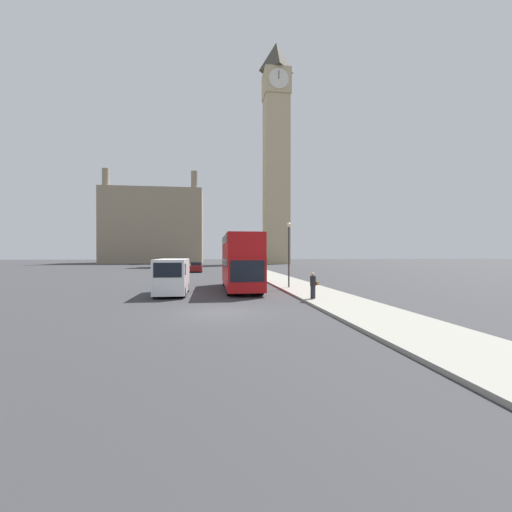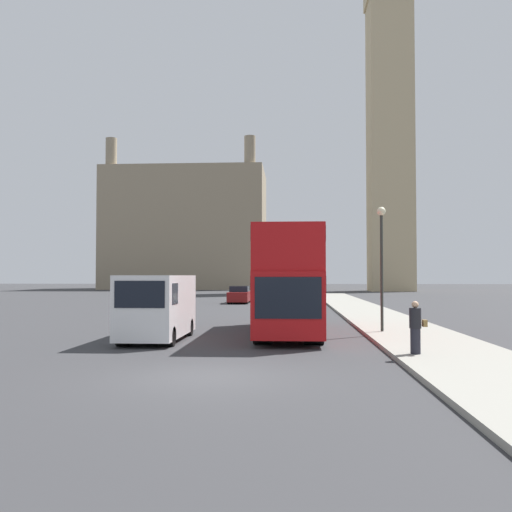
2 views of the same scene
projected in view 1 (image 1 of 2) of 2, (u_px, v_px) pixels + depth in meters
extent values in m
plane|color=#333335|center=(219.00, 312.00, 16.50)|extent=(300.00, 300.00, 0.00)
cube|color=gray|center=(355.00, 308.00, 17.41)|extent=(3.78, 120.00, 0.15)
cube|color=tan|center=(276.00, 181.00, 94.10)|extent=(6.57, 6.57, 45.66)
cube|color=tan|center=(276.00, 85.00, 93.90)|extent=(7.10, 7.10, 7.06)
pyramid|color=#474238|center=(276.00, 57.00, 93.84)|extent=(6.90, 6.90, 8.10)
cylinder|color=silver|center=(279.00, 78.00, 90.32)|extent=(5.39, 0.12, 5.39)
cube|color=black|center=(279.00, 75.00, 90.24)|extent=(0.16, 0.06, 2.16)
cube|color=gray|center=(155.00, 227.00, 102.64)|extent=(28.36, 15.99, 21.53)
cylinder|color=gray|center=(106.00, 177.00, 94.21)|extent=(1.92, 1.92, 4.74)
cylinder|color=gray|center=(194.00, 180.00, 97.39)|extent=(1.92, 1.92, 4.74)
cube|color=#B71114|center=(241.00, 271.00, 26.84)|extent=(2.51, 10.26, 2.31)
cube|color=#B71114|center=(240.00, 246.00, 26.82)|extent=(2.51, 10.06, 1.67)
cube|color=black|center=(241.00, 262.00, 26.83)|extent=(2.55, 9.85, 0.55)
cube|color=black|center=(240.00, 240.00, 26.82)|extent=(2.55, 9.65, 0.55)
cube|color=black|center=(248.00, 271.00, 21.73)|extent=(2.21, 0.03, 1.38)
cylinder|color=black|center=(232.00, 288.00, 23.16)|extent=(0.70, 1.05, 1.05)
cylinder|color=black|center=(258.00, 287.00, 23.40)|extent=(0.70, 1.05, 1.05)
cylinder|color=black|center=(227.00, 280.00, 30.29)|extent=(0.70, 1.05, 1.05)
cylinder|color=black|center=(247.00, 279.00, 30.52)|extent=(0.70, 1.05, 1.05)
cube|color=white|center=(172.00, 276.00, 23.53)|extent=(2.01, 5.20, 2.27)
cube|color=black|center=(168.00, 270.00, 20.94)|extent=(1.71, 0.02, 0.91)
cube|color=black|center=(169.00, 269.00, 21.85)|extent=(2.04, 0.94, 0.73)
cylinder|color=black|center=(157.00, 293.00, 21.69)|extent=(0.50, 0.69, 0.69)
cylinder|color=black|center=(181.00, 292.00, 21.89)|extent=(0.50, 0.69, 0.69)
cylinder|color=black|center=(165.00, 287.00, 25.19)|extent=(0.50, 0.69, 0.69)
cylinder|color=black|center=(185.00, 287.00, 25.39)|extent=(0.50, 0.69, 0.69)
cylinder|color=#23232D|center=(313.00, 292.00, 20.47)|extent=(0.29, 0.29, 0.75)
cylinder|color=black|center=(313.00, 281.00, 20.46)|extent=(0.35, 0.35, 0.60)
sphere|color=tan|center=(313.00, 274.00, 20.46)|extent=(0.20, 0.20, 0.20)
cube|color=olive|center=(317.00, 283.00, 20.50)|extent=(0.12, 0.24, 0.20)
cylinder|color=#2D332D|center=(289.00, 257.00, 27.21)|extent=(0.12, 0.12, 4.80)
sphere|color=beige|center=(289.00, 225.00, 27.19)|extent=(0.36, 0.36, 0.36)
cube|color=maroon|center=(196.00, 268.00, 52.28)|extent=(1.77, 4.51, 0.83)
cube|color=black|center=(196.00, 264.00, 52.39)|extent=(1.59, 2.16, 0.52)
cylinder|color=black|center=(191.00, 270.00, 50.77)|extent=(0.39, 0.68, 0.68)
cylinder|color=black|center=(201.00, 270.00, 50.95)|extent=(0.39, 0.68, 0.68)
cylinder|color=black|center=(192.00, 269.00, 53.62)|extent=(0.39, 0.68, 0.68)
cylinder|color=black|center=(201.00, 269.00, 53.81)|extent=(0.39, 0.68, 0.68)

